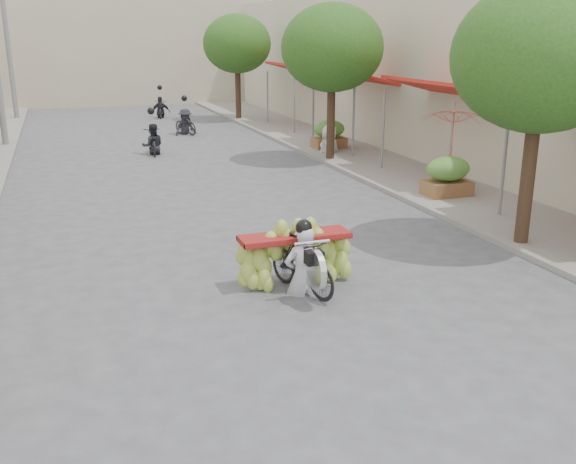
% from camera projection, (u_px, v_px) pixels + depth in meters
% --- Properties ---
extents(ground, '(120.00, 120.00, 0.00)m').
position_uv_depth(ground, '(372.00, 389.00, 7.91)').
color(ground, '#57575C').
rests_on(ground, ground).
extents(sidewalk_right, '(4.00, 60.00, 0.12)m').
position_uv_depth(sidewalk_right, '(359.00, 152.00, 23.65)').
color(sidewalk_right, gray).
rests_on(sidewalk_right, ground).
extents(shophouse_row_right, '(9.77, 40.00, 6.00)m').
position_uv_depth(shophouse_row_right, '(497.00, 69.00, 23.47)').
color(shophouse_row_right, beige).
rests_on(shophouse_row_right, ground).
extents(far_building, '(20.00, 6.00, 7.00)m').
position_uv_depth(far_building, '(107.00, 47.00, 41.13)').
color(far_building, '#BBAE94').
rests_on(far_building, ground).
extents(utility_pole_back, '(0.60, 0.24, 8.00)m').
position_uv_depth(utility_pole_back, '(7.00, 39.00, 32.05)').
color(utility_pole_back, slate).
rests_on(utility_pole_back, ground).
extents(street_tree_near, '(3.40, 3.40, 5.25)m').
position_uv_depth(street_tree_near, '(541.00, 58.00, 12.13)').
color(street_tree_near, '#3A2719').
rests_on(street_tree_near, ground).
extents(street_tree_mid, '(3.40, 3.40, 5.25)m').
position_uv_depth(street_tree_mid, '(332.00, 48.00, 21.14)').
color(street_tree_mid, '#3A2719').
rests_on(street_tree_mid, ground).
extents(street_tree_far, '(3.40, 3.40, 5.25)m').
position_uv_depth(street_tree_far, '(237.00, 44.00, 31.96)').
color(street_tree_far, '#3A2719').
rests_on(street_tree_far, ground).
extents(produce_crate_mid, '(1.20, 0.88, 1.16)m').
position_uv_depth(produce_crate_mid, '(448.00, 173.00, 16.89)').
color(produce_crate_mid, brown).
rests_on(produce_crate_mid, ground).
extents(produce_crate_far, '(1.20, 0.88, 1.16)m').
position_uv_depth(produce_crate_far, '(329.00, 132.00, 24.10)').
color(produce_crate_far, brown).
rests_on(produce_crate_far, ground).
extents(banana_motorbike, '(2.20, 1.86, 2.20)m').
position_uv_depth(banana_motorbike, '(299.00, 249.00, 10.83)').
color(banana_motorbike, black).
rests_on(banana_motorbike, ground).
extents(market_umbrella, '(2.29, 2.29, 1.63)m').
position_uv_depth(market_umbrella, '(455.00, 108.00, 16.35)').
color(market_umbrella, red).
rests_on(market_umbrella, ground).
extents(pedestrian, '(1.09, 0.84, 1.94)m').
position_uv_depth(pedestrian, '(330.00, 125.00, 23.14)').
color(pedestrian, silver).
rests_on(pedestrian, ground).
extents(bg_motorbike_a, '(0.83, 1.61, 1.95)m').
position_uv_depth(bg_motorbike_a, '(152.00, 134.00, 23.36)').
color(bg_motorbike_a, black).
rests_on(bg_motorbike_a, ground).
extents(bg_motorbike_b, '(1.19, 1.58, 1.95)m').
position_uv_depth(bg_motorbike_b, '(185.00, 115.00, 28.04)').
color(bg_motorbike_b, black).
rests_on(bg_motorbike_b, ground).
extents(bg_motorbike_c, '(1.07, 1.61, 1.95)m').
position_uv_depth(bg_motorbike_c, '(160.00, 102.00, 33.81)').
color(bg_motorbike_c, black).
rests_on(bg_motorbike_c, ground).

